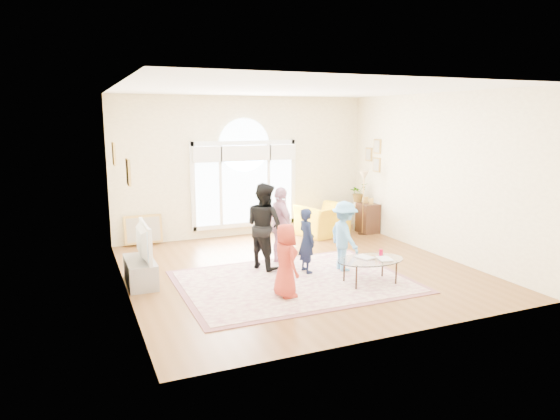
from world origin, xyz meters
name	(u,v)px	position (x,y,z in m)	size (l,w,h in m)	color
ground	(299,270)	(0.00, 0.00, 0.00)	(6.00, 6.00, 0.00)	brown
room_shell	(247,169)	(0.01, 2.83, 1.57)	(6.00, 6.00, 6.00)	#FEF3C4
area_rug	(294,281)	(-0.36, -0.59, 0.01)	(3.60, 2.60, 0.02)	beige
rug_border	(294,282)	(-0.36, -0.59, 0.01)	(3.80, 2.80, 0.01)	#7F4C50
tv_console	(140,272)	(-2.75, 0.30, 0.21)	(0.45, 1.00, 0.42)	gray
television	(139,242)	(-2.74, 0.30, 0.73)	(0.17, 1.06, 0.61)	black
coffee_table	(370,260)	(0.77, -1.15, 0.40)	(1.20, 0.80, 0.54)	silver
armchair	(324,220)	(1.68, 2.20, 0.36)	(1.11, 0.97, 0.72)	yellow
side_cabinet	(368,218)	(2.78, 2.05, 0.35)	(0.40, 0.50, 0.70)	black
floor_lamp	(364,180)	(2.57, 1.95, 1.28)	(0.29, 0.29, 1.51)	black
plant_pedestal	(358,216)	(2.70, 2.38, 0.35)	(0.20, 0.20, 0.70)	white
potted_plant	(358,193)	(2.70, 2.38, 0.93)	(0.41, 0.35, 0.45)	#33722D
leaning_picture	(144,245)	(-2.34, 2.90, 0.00)	(0.80, 0.05, 0.62)	tan
child_red	(286,260)	(-0.78, -1.20, 0.59)	(0.56, 0.36, 1.14)	#AA3223
child_navy	(307,240)	(0.05, -0.22, 0.59)	(0.42, 0.28, 1.15)	#111833
child_black	(264,226)	(-0.54, 0.32, 0.80)	(0.76, 0.59, 1.56)	black
child_pink	(281,226)	(-0.16, 0.46, 0.74)	(0.85, 0.35, 1.45)	#DFA0B8
child_blue	(344,236)	(0.73, -0.37, 0.64)	(0.81, 0.46, 1.25)	#5A9BCC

